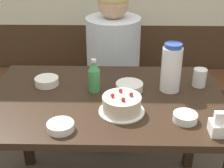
{
  "coord_description": "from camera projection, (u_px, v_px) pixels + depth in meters",
  "views": [
    {
      "loc": [
        0.07,
        -1.4,
        1.53
      ],
      "look_at": [
        0.03,
        0.05,
        0.8
      ],
      "focal_mm": 50.0,
      "sensor_mm": 36.0,
      "label": 1
    }
  ],
  "objects": [
    {
      "name": "bowl_side_dish",
      "position": [
        61.0,
        126.0,
        1.34
      ],
      "size": [
        0.12,
        0.12,
        0.03
      ],
      "color": "white",
      "rests_on": "dining_table"
    },
    {
      "name": "bowl_soup_white",
      "position": [
        47.0,
        81.0,
        1.72
      ],
      "size": [
        0.13,
        0.13,
        0.04
      ],
      "color": "white",
      "rests_on": "dining_table"
    },
    {
      "name": "water_pitcher",
      "position": [
        171.0,
        68.0,
        1.62
      ],
      "size": [
        0.11,
        0.11,
        0.26
      ],
      "color": "white",
      "rests_on": "dining_table"
    },
    {
      "name": "napkin_holder",
      "position": [
        223.0,
        126.0,
        1.3
      ],
      "size": [
        0.11,
        0.08,
        0.11
      ],
      "color": "white",
      "rests_on": "dining_table"
    },
    {
      "name": "dining_table",
      "position": [
        106.0,
        114.0,
        1.65
      ],
      "size": [
        1.23,
        0.79,
        0.75
      ],
      "color": "black",
      "rests_on": "ground_plane"
    },
    {
      "name": "bowl_rice_small",
      "position": [
        129.0,
        87.0,
        1.66
      ],
      "size": [
        0.14,
        0.14,
        0.04
      ],
      "color": "white",
      "rests_on": "dining_table"
    },
    {
      "name": "bowl_sauce_shallow",
      "position": [
        185.0,
        117.0,
        1.4
      ],
      "size": [
        0.11,
        0.11,
        0.04
      ],
      "color": "white",
      "rests_on": "dining_table"
    },
    {
      "name": "glass_water_tall",
      "position": [
        200.0,
        78.0,
        1.69
      ],
      "size": [
        0.07,
        0.07,
        0.1
      ],
      "color": "silver",
      "rests_on": "dining_table"
    },
    {
      "name": "soju_bottle",
      "position": [
        94.0,
        76.0,
        1.63
      ],
      "size": [
        0.06,
        0.06,
        0.18
      ],
      "color": "#388E4C",
      "rests_on": "dining_table"
    },
    {
      "name": "birthday_cake",
      "position": [
        122.0,
        104.0,
        1.46
      ],
      "size": [
        0.22,
        0.22,
        0.1
      ],
      "color": "white",
      "rests_on": "dining_table"
    },
    {
      "name": "person_pale_blue_shirt",
      "position": [
        113.0,
        71.0,
        2.26
      ],
      "size": [
        0.37,
        0.37,
        1.19
      ],
      "rotation": [
        0.0,
        0.0,
        -1.57
      ],
      "color": "#33333D",
      "rests_on": "ground_plane"
    },
    {
      "name": "bench_seat",
      "position": [
        110.0,
        103.0,
        2.58
      ],
      "size": [
        1.91,
        0.38,
        0.46
      ],
      "color": "#56331E",
      "rests_on": "ground_plane"
    }
  ]
}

